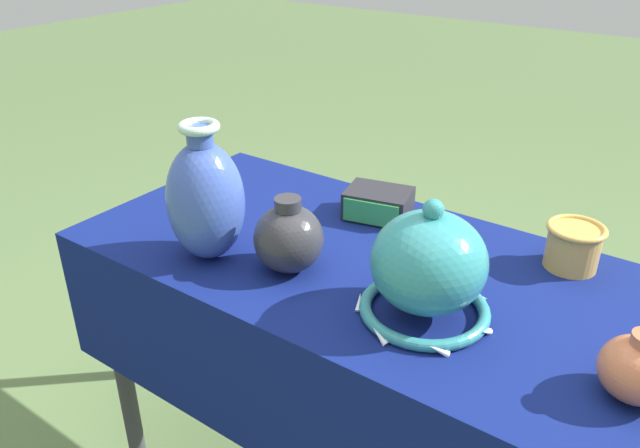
{
  "coord_description": "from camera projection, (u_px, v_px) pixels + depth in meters",
  "views": [
    {
      "loc": [
        0.53,
        -0.96,
        1.38
      ],
      "look_at": [
        -0.08,
        -0.11,
        0.84
      ],
      "focal_mm": 35.0,
      "sensor_mm": 36.0,
      "label": 1
    }
  ],
  "objects": [
    {
      "name": "display_table",
      "position": [
        375.0,
        302.0,
        1.29
      ],
      "size": [
        1.32,
        0.61,
        0.73
      ],
      "color": "#38383D",
      "rests_on": "ground_plane"
    },
    {
      "name": "mosaic_tile_box",
      "position": [
        378.0,
        204.0,
        1.45
      ],
      "size": [
        0.17,
        0.14,
        0.07
      ],
      "rotation": [
        0.0,
        0.0,
        0.23
      ],
      "color": "#232328",
      "rests_on": "display_table"
    },
    {
      "name": "jar_round_terracotta",
      "position": [
        638.0,
        369.0,
        0.91
      ],
      "size": [
        0.11,
        0.11,
        0.11
      ],
      "color": "#BC6642",
      "rests_on": "display_table"
    },
    {
      "name": "jar_round_charcoal",
      "position": [
        289.0,
        238.0,
        1.22
      ],
      "size": [
        0.14,
        0.14,
        0.16
      ],
      "color": "#2D2D33",
      "rests_on": "display_table"
    },
    {
      "name": "vase_dome_bell",
      "position": [
        428.0,
        269.0,
        1.07
      ],
      "size": [
        0.24,
        0.25,
        0.23
      ],
      "color": "teal",
      "rests_on": "display_table"
    },
    {
      "name": "vase_tall_bulbous",
      "position": [
        206.0,
        199.0,
        1.24
      ],
      "size": [
        0.16,
        0.16,
        0.29
      ],
      "color": "#3851A8",
      "rests_on": "display_table"
    },
    {
      "name": "cup_wide_ochre",
      "position": [
        574.0,
        245.0,
        1.24
      ],
      "size": [
        0.12,
        0.12,
        0.09
      ],
      "color": "gold",
      "rests_on": "display_table"
    }
  ]
}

